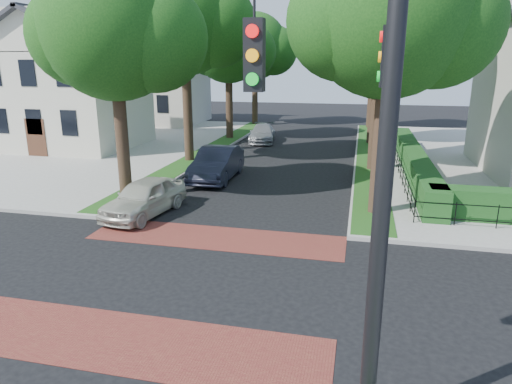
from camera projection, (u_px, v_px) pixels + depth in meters
ground at (182, 278)px, 13.09m from camera, size 120.00×120.00×0.00m
sidewalk_nw at (37, 142)px, 35.08m from camera, size 30.00×30.00×0.15m
crosswalk_far at (216, 238)px, 16.09m from camera, size 9.00×2.20×0.01m
crosswalk_near at (128, 342)px, 10.09m from camera, size 9.00×2.20×0.01m
grass_strip_ne at (369, 155)px, 29.80m from camera, size 1.60×29.80×0.02m
grass_strip_nw at (212, 148)px, 32.12m from camera, size 1.60×29.80×0.02m
tree_right_near at (392, 15)px, 16.59m from camera, size 7.75×6.67×10.66m
tree_right_mid at (384, 23)px, 24.01m from camera, size 8.25×7.09×11.22m
tree_right_far at (378, 49)px, 32.72m from camera, size 7.25×6.23×9.74m
tree_right_back at (375, 48)px, 41.07m from camera, size 7.50×6.45×10.20m
tree_left_near at (118, 30)px, 19.05m from camera, size 7.50×6.45×10.20m
tree_left_mid at (187, 20)px, 26.27m from camera, size 8.00×6.88×11.48m
tree_left_far at (230, 47)px, 35.02m from camera, size 7.00×6.02×9.86m
tree_left_back at (256, 47)px, 43.40m from camera, size 7.75×6.66×10.44m
hedge_main_road at (413, 160)px, 25.30m from camera, size 1.00×18.00×1.20m
fence_main_road at (398, 162)px, 25.51m from camera, size 0.06×18.00×0.90m
house_left_near at (68, 76)px, 31.92m from camera, size 10.00×9.00×10.14m
house_left_far at (154, 73)px, 45.05m from camera, size 10.00×9.00×10.14m
traffic_signal at (370, 152)px, 6.62m from camera, size 2.17×2.00×8.00m
parked_car_front at (144, 197)px, 18.35m from camera, size 2.37×4.56×1.48m
parked_car_middle at (217, 164)px, 23.95m from camera, size 1.94×5.20×1.70m
parked_car_rear at (262, 133)px, 35.45m from camera, size 2.45×4.79×1.33m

